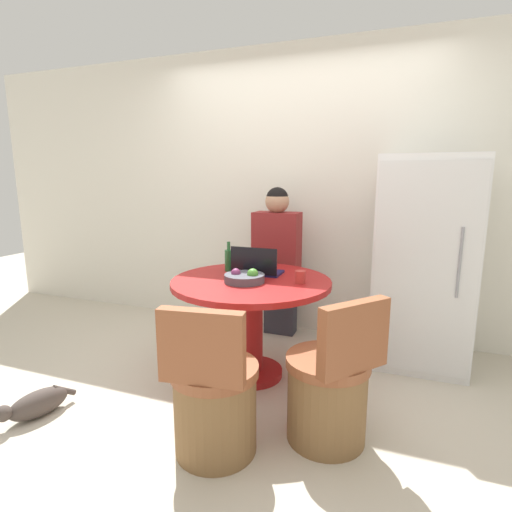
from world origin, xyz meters
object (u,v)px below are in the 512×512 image
at_px(laptop, 257,268).
at_px(chair_near_camera, 214,402).
at_px(refrigerator, 423,262).
at_px(bottle, 229,260).
at_px(cat, 36,404).
at_px(dining_table, 251,305).
at_px(person_seated, 278,256).
at_px(fruit_bowl, 245,277).
at_px(chair_near_right_corner, 329,392).

bearing_deg(laptop, chair_near_camera, 97.63).
relative_size(refrigerator, chair_near_camera, 1.89).
relative_size(bottle, cat, 0.49).
xyz_separation_m(dining_table, person_seated, (-0.04, 0.79, 0.20)).
xyz_separation_m(chair_near_camera, bottle, (-0.37, 1.03, 0.53)).
distance_m(person_seated, bottle, 0.64).
distance_m(chair_near_camera, fruit_bowl, 0.91).
bearing_deg(dining_table, chair_near_camera, -82.02).
xyz_separation_m(chair_near_right_corner, bottle, (-0.92, 0.73, 0.53)).
relative_size(person_seated, bottle, 5.98).
bearing_deg(fruit_bowl, chair_near_right_corner, -34.06).
distance_m(refrigerator, cat, 2.82).
xyz_separation_m(fruit_bowl, cat, (-1.03, -0.86, -0.68)).
distance_m(dining_table, person_seated, 0.82).
xyz_separation_m(person_seated, fruit_bowl, (0.03, -0.87, 0.02)).
xyz_separation_m(chair_near_right_corner, person_seated, (-0.71, 1.33, 0.46)).
bearing_deg(laptop, cat, 47.02).
relative_size(dining_table, chair_near_right_corner, 1.34).
bearing_deg(chair_near_camera, person_seated, -92.27).
distance_m(refrigerator, dining_table, 1.36).
bearing_deg(person_seated, fruit_bowl, 91.94).
xyz_separation_m(fruit_bowl, bottle, (-0.24, 0.27, 0.06)).
bearing_deg(chair_near_right_corner, laptop, -96.50).
bearing_deg(refrigerator, cat, -143.11).
height_order(refrigerator, fruit_bowl, refrigerator).
distance_m(chair_near_camera, cat, 1.18).
bearing_deg(cat, laptop, 154.63).
relative_size(chair_near_camera, bottle, 3.72).
bearing_deg(bottle, laptop, -6.47).
bearing_deg(refrigerator, dining_table, -148.72).
bearing_deg(bottle, cat, -124.94).
relative_size(refrigerator, person_seated, 1.18).
xyz_separation_m(dining_table, bottle, (-0.25, 0.18, 0.28)).
bearing_deg(chair_near_camera, chair_near_right_corner, -158.64).
relative_size(laptop, fruit_bowl, 1.28).
xyz_separation_m(laptop, cat, (-1.03, -1.10, -0.69)).
height_order(dining_table, laptop, laptop).
height_order(chair_near_right_corner, cat, chair_near_right_corner).
bearing_deg(laptop, bottle, -6.47).
relative_size(refrigerator, bottle, 7.04).
height_order(person_seated, cat, person_seated).
xyz_separation_m(chair_near_right_corner, laptop, (-0.68, 0.70, 0.49)).
height_order(laptop, bottle, bottle).
height_order(chair_near_right_corner, bottle, bottle).
distance_m(chair_near_camera, laptop, 1.13).
height_order(dining_table, fruit_bowl, fruit_bowl).
bearing_deg(fruit_bowl, cat, -140.02).
xyz_separation_m(laptop, fruit_bowl, (0.00, -0.24, -0.01)).
relative_size(chair_near_camera, person_seated, 0.62).
xyz_separation_m(refrigerator, fruit_bowl, (-1.16, -0.78, -0.04)).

